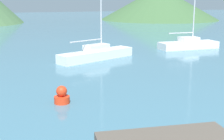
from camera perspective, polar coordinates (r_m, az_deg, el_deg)
The scene contains 4 objects.
sailboat_inner at distance 25.24m, azimuth -2.84°, elevation 3.03°, with size 6.94×3.88×7.41m.
sailboat_middle at distance 31.76m, azimuth 13.82°, elevation 4.69°, with size 6.04×2.02×9.44m.
buoy_marker at distance 14.82m, azimuth -9.17°, elevation -4.71°, with size 0.73×0.73×0.84m.
hill_east at distance 77.36m, azimuth 8.62°, elevation 11.99°, with size 28.09×28.09×7.71m.
Camera 1 is at (-6.46, -0.58, 4.76)m, focal length 50.00 mm.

